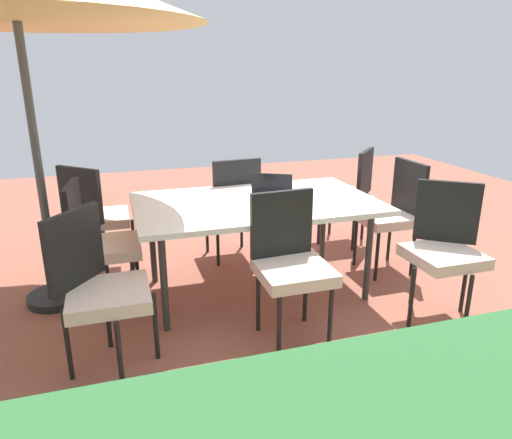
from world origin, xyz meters
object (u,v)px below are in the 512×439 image
object	(u,v)px
chair_west	(393,211)
chair_north	(290,259)
chair_southwest	(349,191)
cup	(257,203)
chair_southeast	(96,213)
chair_northwest	(444,245)
laptop	(273,192)
dining_table	(256,207)
chair_east	(98,240)
chair_northeast	(99,284)
chair_south	(232,203)

from	to	relation	value
chair_west	chair_north	bearing A→B (deg)	-60.13
chair_west	chair_southwest	world-z (taller)	same
chair_north	cup	world-z (taller)	chair_north
chair_southeast	chair_northwest	bearing A→B (deg)	-169.38
laptop	cup	distance (m)	0.33
dining_table	laptop	world-z (taller)	laptop
chair_north	chair_west	distance (m)	1.46
chair_north	chair_east	distance (m)	1.42
chair_northeast	chair_east	bearing A→B (deg)	39.02
chair_north	cup	distance (m)	0.57
chair_northwest	cup	world-z (taller)	chair_northwest
chair_south	chair_southwest	xyz separation A→B (m)	(-1.24, -0.06, 0.00)
chair_west	laptop	xyz separation A→B (m)	(1.11, -0.00, 0.26)
chair_southwest	chair_south	bearing A→B (deg)	-43.46
dining_table	chair_northwest	xyz separation A→B (m)	(-1.15, 0.78, -0.16)
chair_northeast	chair_southwest	size ratio (longest dim) A/B	1.00
dining_table	chair_northeast	distance (m)	1.39
chair_north	chair_south	xyz separation A→B (m)	(0.03, -1.41, 0.00)
chair_east	chair_south	size ratio (longest dim) A/B	1.00
chair_southeast	chair_southwest	bearing A→B (deg)	-136.01
chair_northwest	cup	bearing A→B (deg)	-169.22
dining_table	chair_northwest	size ratio (longest dim) A/B	1.90
chair_east	chair_northwest	world-z (taller)	same
chair_southeast	chair_northwest	world-z (taller)	same
chair_east	chair_northwest	distance (m)	2.48
chair_north	chair_east	xyz separation A→B (m)	(1.20, -0.75, 0.00)
chair_northwest	chair_southwest	size ratio (longest dim) A/B	1.00
dining_table	chair_southeast	bearing A→B (deg)	-31.10
chair_east	chair_south	world-z (taller)	same
chair_north	cup	bearing A→B (deg)	94.14
chair_northeast	laptop	size ratio (longest dim) A/B	2.46
chair_east	chair_north	bearing A→B (deg)	-114.65
dining_table	cup	distance (m)	0.23
cup	chair_northeast	bearing A→B (deg)	24.80
dining_table	chair_north	bearing A→B (deg)	91.24
chair_south	chair_northeast	bearing A→B (deg)	46.47
chair_west	chair_southwest	xyz separation A→B (m)	(0.05, -0.71, 0.00)
chair_northwest	laptop	size ratio (longest dim) A/B	2.46
dining_table	laptop	bearing A→B (deg)	-162.38
chair_southeast	cup	xyz separation A→B (m)	(-1.16, 0.93, 0.25)
chair_east	cup	world-z (taller)	chair_east
dining_table	chair_southwest	size ratio (longest dim) A/B	1.90
chair_northeast	chair_east	size ratio (longest dim) A/B	1.00
chair_southwest	chair_northeast	bearing A→B (deg)	-14.33
dining_table	chair_west	world-z (taller)	chair_west
chair_southeast	cup	size ratio (longest dim) A/B	10.71
chair_west	laptop	distance (m)	1.14
chair_south	chair_southwest	distance (m)	1.24
chair_northwest	chair_northeast	bearing A→B (deg)	-144.95
chair_north	chair_northeast	world-z (taller)	same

